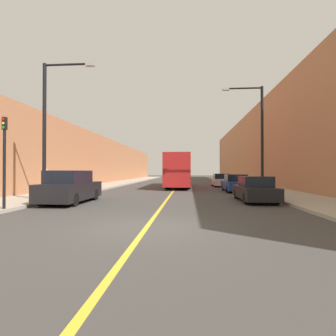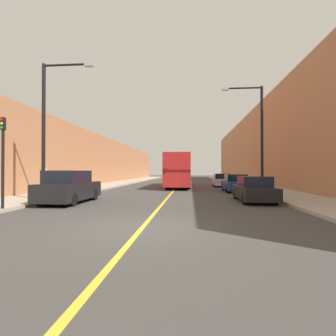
{
  "view_description": "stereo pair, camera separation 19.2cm",
  "coord_description": "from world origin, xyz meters",
  "views": [
    {
      "loc": [
        1.3,
        -8.08,
        1.77
      ],
      "look_at": [
        -0.47,
        15.13,
        2.04
      ],
      "focal_mm": 28.0,
      "sensor_mm": 36.0,
      "label": 1
    },
    {
      "loc": [
        1.49,
        -8.06,
        1.77
      ],
      "look_at": [
        -0.47,
        15.13,
        2.04
      ],
      "focal_mm": 28.0,
      "sensor_mm": 36.0,
      "label": 2
    }
  ],
  "objects": [
    {
      "name": "bus",
      "position": [
        0.29,
        21.0,
        1.86
      ],
      "size": [
        2.49,
        12.17,
        3.46
      ],
      "color": "#AD1E1E",
      "rests_on": "ground"
    },
    {
      "name": "road_center_line",
      "position": [
        0.0,
        30.0,
        0.0
      ],
      "size": [
        0.16,
        72.0,
        0.01
      ],
      "primitive_type": "cube",
      "color": "gold",
      "rests_on": "ground"
    },
    {
      "name": "parked_suv_left",
      "position": [
        -5.21,
        5.99,
        0.84
      ],
      "size": [
        1.92,
        4.68,
        1.8
      ],
      "color": "black",
      "rests_on": "ground"
    },
    {
      "name": "building_row_right",
      "position": [
        12.14,
        30.0,
        5.17
      ],
      "size": [
        4.0,
        72.0,
        10.35
      ],
      "primitive_type": "cube",
      "color": "#B2724C",
      "rests_on": "ground"
    },
    {
      "name": "traffic_light",
      "position": [
        -6.58,
        2.6,
        2.31
      ],
      "size": [
        0.16,
        0.18,
        3.95
      ],
      "color": "black",
      "rests_on": "sidewalk_left"
    },
    {
      "name": "sidewalk_left",
      "position": [
        -8.26,
        30.0,
        0.08
      ],
      "size": [
        3.76,
        72.0,
        0.15
      ],
      "primitive_type": "cube",
      "color": "#A89E8C",
      "rests_on": "ground"
    },
    {
      "name": "street_lamp_right",
      "position": [
        6.41,
        11.37,
        4.63
      ],
      "size": [
        2.96,
        0.24,
        7.78
      ],
      "color": "black",
      "rests_on": "sidewalk_right"
    },
    {
      "name": "street_lamp_left",
      "position": [
        -6.41,
        5.9,
        4.55
      ],
      "size": [
        2.96,
        0.24,
        7.63
      ],
      "color": "black",
      "rests_on": "sidewalk_left"
    },
    {
      "name": "building_row_left",
      "position": [
        -12.14,
        30.0,
        3.24
      ],
      "size": [
        4.0,
        72.0,
        6.48
      ],
      "primitive_type": "cube",
      "color": "#B2724C",
      "rests_on": "ground"
    },
    {
      "name": "pedestrian",
      "position": [
        -7.77,
        7.98,
        1.07
      ],
      "size": [
        0.39,
        0.25,
        1.77
      ],
      "color": "navy",
      "rests_on": "sidewalk_left"
    },
    {
      "name": "car_right_far",
      "position": [
        5.07,
        22.17,
        0.67
      ],
      "size": [
        1.83,
        4.37,
        1.48
      ],
      "color": "silver",
      "rests_on": "ground"
    },
    {
      "name": "ground_plane",
      "position": [
        0.0,
        0.0,
        0.0
      ],
      "size": [
        200.0,
        200.0,
        0.0
      ],
      "primitive_type": "plane",
      "color": "#3F3D3A"
    },
    {
      "name": "car_right_mid",
      "position": [
        5.36,
        14.9,
        0.67
      ],
      "size": [
        1.83,
        4.71,
        1.48
      ],
      "color": "navy",
      "rests_on": "ground"
    },
    {
      "name": "sidewalk_right",
      "position": [
        8.26,
        30.0,
        0.08
      ],
      "size": [
        3.76,
        72.0,
        0.15
      ],
      "primitive_type": "cube",
      "color": "#A89E8C",
      "rests_on": "ground"
    },
    {
      "name": "car_right_near",
      "position": [
        5.17,
        7.48,
        0.66
      ],
      "size": [
        1.8,
        4.45,
        1.47
      ],
      "color": "black",
      "rests_on": "ground"
    }
  ]
}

